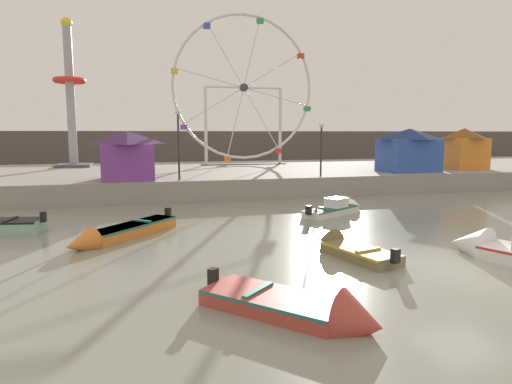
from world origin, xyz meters
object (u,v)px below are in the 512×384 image
motorboat_faded_red (307,310)px  carnival_booth_orange_canopy (463,148)px  carnival_booth_purple_stall (128,154)px  promenade_lamp_far (321,141)px  drop_tower_steel_tower (71,100)px  promenade_lamp_near (178,135)px  ferris_wheel_white_frame (244,90)px  motorboat_orange_hull (118,233)px  motorboat_white_red_stripe (339,208)px  carnival_booth_blue_tent (409,149)px  motorboat_olive_wood (346,248)px

motorboat_faded_red → carnival_booth_orange_canopy: bearing=91.9°
carnival_booth_purple_stall → promenade_lamp_far: size_ratio=1.05×
drop_tower_steel_tower → promenade_lamp_near: size_ratio=2.87×
promenade_lamp_near → ferris_wheel_white_frame: bearing=60.6°
motorboat_orange_hull → ferris_wheel_white_frame: size_ratio=0.36×
motorboat_white_red_stripe → promenade_lamp_far: size_ratio=1.24×
motorboat_orange_hull → carnival_booth_purple_stall: bearing=-139.2°
ferris_wheel_white_frame → promenade_lamp_near: ferris_wheel_white_frame is taller
motorboat_orange_hull → carnival_booth_blue_tent: (20.39, 11.07, 2.72)m
motorboat_faded_red → carnival_booth_blue_tent: 25.74m
motorboat_orange_hull → drop_tower_steel_tower: (-4.49, 22.52, 6.67)m
drop_tower_steel_tower → motorboat_faded_red: bearing=-74.1°
motorboat_orange_hull → motorboat_faded_red: bearing=68.6°
motorboat_faded_red → drop_tower_steel_tower: drop_tower_steel_tower is taller
carnival_booth_blue_tent → carnival_booth_purple_stall: bearing=176.3°
motorboat_olive_wood → drop_tower_steel_tower: drop_tower_steel_tower is taller
motorboat_orange_hull → motorboat_olive_wood: motorboat_orange_hull is taller
ferris_wheel_white_frame → carnival_booth_orange_canopy: ferris_wheel_white_frame is taller
motorboat_orange_hull → motorboat_faded_red: motorboat_faded_red is taller
motorboat_white_red_stripe → motorboat_olive_wood: (-3.16, -7.22, -0.07)m
motorboat_orange_hull → promenade_lamp_near: 10.50m
carnival_booth_blue_tent → promenade_lamp_far: 7.97m
ferris_wheel_white_frame → motorboat_faded_red: bearing=-100.6°
drop_tower_steel_tower → promenade_lamp_far: size_ratio=3.46×
motorboat_olive_wood → drop_tower_steel_tower: size_ratio=0.31×
promenade_lamp_far → motorboat_white_red_stripe: bearing=-104.6°
motorboat_olive_wood → promenade_lamp_near: 14.73m
carnival_booth_purple_stall → ferris_wheel_white_frame: bearing=47.2°
drop_tower_steel_tower → carnival_booth_purple_stall: size_ratio=3.28×
motorboat_olive_wood → ferris_wheel_white_frame: bearing=-20.1°
motorboat_orange_hull → carnival_booth_blue_tent: bearing=160.6°
promenade_lamp_far → motorboat_orange_hull: bearing=-143.2°
ferris_wheel_white_frame → promenade_lamp_near: size_ratio=3.13×
motorboat_white_red_stripe → carnival_booth_blue_tent: carnival_booth_blue_tent is taller
motorboat_olive_wood → motorboat_orange_hull: bearing=46.7°
promenade_lamp_near → promenade_lamp_far: (9.38, 0.19, -0.41)m
motorboat_olive_wood → motorboat_faded_red: bearing=130.3°
motorboat_olive_wood → carnival_booth_purple_stall: bearing=12.2°
carnival_booth_blue_tent → drop_tower_steel_tower: bearing=150.3°
carnival_booth_orange_canopy → motorboat_faded_red: bearing=-141.0°
motorboat_white_red_stripe → carnival_booth_purple_stall: (-10.71, 7.62, 2.61)m
motorboat_orange_hull → motorboat_olive_wood: (7.79, -4.23, -0.06)m
motorboat_orange_hull → promenade_lamp_far: promenade_lamp_far is taller
carnival_booth_purple_stall → carnival_booth_blue_tent: bearing=0.7°
drop_tower_steel_tower → carnival_booth_orange_canopy: size_ratio=3.31×
promenade_lamp_near → drop_tower_steel_tower: bearing=120.2°
motorboat_white_red_stripe → carnival_booth_orange_canopy: carnival_booth_orange_canopy is taller
motorboat_faded_red → motorboat_white_red_stripe: bearing=109.1°
motorboat_white_red_stripe → carnival_booth_orange_canopy: 17.94m
motorboat_orange_hull → promenade_lamp_near: bearing=-157.3°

